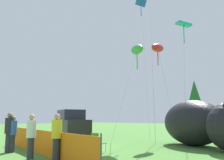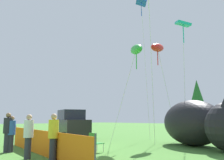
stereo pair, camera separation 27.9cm
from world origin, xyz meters
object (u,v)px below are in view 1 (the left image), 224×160
object	(u,v)px
spectator_in_yellow_shirt	(31,135)
parked_car	(71,125)
inflatable_cat	(201,125)
spectator_in_green_shirt	(13,132)
spectator_in_red_shirt	(57,135)
kite_green_fish	(137,50)
spectator_in_grey_shirt	(9,131)
kite_blue_box	(141,5)
kite_red_lizard	(158,48)
kite_teal_diamond	(183,26)
folding_chair	(97,141)

from	to	relation	value
spectator_in_yellow_shirt	parked_car	bearing A→B (deg)	132.65
inflatable_cat	spectator_in_green_shirt	xyz separation A→B (m)	(-5.62, -8.47, -0.31)
spectator_in_red_shirt	spectator_in_yellow_shirt	bearing A→B (deg)	-158.68
parked_car	inflatable_cat	size ratio (longest dim) A/B	0.70
spectator_in_red_shirt	spectator_in_yellow_shirt	xyz separation A→B (m)	(-1.14, -0.44, -0.01)
parked_car	kite_green_fish	world-z (taller)	kite_green_fish
spectator_in_grey_shirt	spectator_in_red_shirt	bearing A→B (deg)	3.18
spectator_in_grey_shirt	parked_car	bearing A→B (deg)	118.66
inflatable_cat	spectator_in_grey_shirt	xyz separation A→B (m)	(-5.72, -8.62, -0.22)
spectator_in_green_shirt	spectator_in_grey_shirt	world-z (taller)	spectator_in_grey_shirt
inflatable_cat	kite_blue_box	size ratio (longest dim) A/B	0.56
parked_car	kite_green_fish	xyz separation A→B (m)	(5.83, 0.73, 4.91)
spectator_in_grey_shirt	kite_red_lizard	size ratio (longest dim) A/B	0.26
spectator_in_yellow_shirt	kite_teal_diamond	xyz separation A→B (m)	(1.99, 9.49, 6.66)
parked_car	inflatable_cat	xyz separation A→B (m)	(9.16, 2.31, 0.15)
inflatable_cat	spectator_in_yellow_shirt	distance (m)	9.40
folding_chair	kite_teal_diamond	world-z (taller)	kite_teal_diamond
parked_car	spectator_in_yellow_shirt	size ratio (longest dim) A/B	2.65
kite_green_fish	kite_blue_box	bearing A→B (deg)	123.00
spectator_in_red_shirt	spectator_in_yellow_shirt	size ratio (longest dim) A/B	1.01
kite_blue_box	kite_green_fish	world-z (taller)	kite_blue_box
kite_blue_box	spectator_in_yellow_shirt	bearing A→B (deg)	-75.53
folding_chair	inflatable_cat	world-z (taller)	inflatable_cat
folding_chair	spectator_in_grey_shirt	world-z (taller)	spectator_in_grey_shirt
spectator_in_grey_shirt	kite_teal_diamond	size ratio (longest dim) A/B	0.23
inflatable_cat	spectator_in_red_shirt	bearing A→B (deg)	-74.16
spectator_in_grey_shirt	kite_teal_diamond	xyz separation A→B (m)	(4.57, 9.25, 6.60)
spectator_in_green_shirt	spectator_in_yellow_shirt	size ratio (longest dim) A/B	0.97
parked_car	spectator_in_grey_shirt	distance (m)	7.19
parked_car	spectator_in_green_shirt	size ratio (longest dim) A/B	2.72
inflatable_cat	parked_car	bearing A→B (deg)	-136.66
inflatable_cat	spectator_in_yellow_shirt	xyz separation A→B (m)	(-3.14, -8.85, -0.28)
parked_car	spectator_in_grey_shirt	size ratio (longest dim) A/B	2.49
inflatable_cat	kite_red_lizard	distance (m)	6.45
kite_teal_diamond	kite_blue_box	world-z (taller)	kite_blue_box
spectator_in_green_shirt	kite_green_fish	distance (m)	8.85
spectator_in_yellow_shirt	kite_red_lizard	world-z (taller)	kite_red_lizard
kite_blue_box	kite_red_lizard	size ratio (longest dim) A/B	1.67
kite_teal_diamond	kite_green_fish	world-z (taller)	kite_teal_diamond
parked_car	folding_chair	size ratio (longest dim) A/B	5.08
spectator_in_red_shirt	kite_green_fish	size ratio (longest dim) A/B	0.27
kite_teal_diamond	folding_chair	bearing A→B (deg)	-103.19
spectator_in_red_shirt	kite_red_lizard	world-z (taller)	kite_red_lizard
kite_teal_diamond	kite_blue_box	xyz separation A→B (m)	(-4.97, 2.06, 3.82)
kite_teal_diamond	kite_green_fish	bearing A→B (deg)	-134.70
folding_chair	spectator_in_grey_shirt	size ratio (longest dim) A/B	0.49
spectator_in_grey_shirt	spectator_in_yellow_shirt	size ratio (longest dim) A/B	1.06
inflatable_cat	kite_teal_diamond	distance (m)	6.52
kite_blue_box	spectator_in_green_shirt	bearing A→B (deg)	-87.44
spectator_in_red_shirt	kite_teal_diamond	xyz separation A→B (m)	(0.85, 9.04, 6.65)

